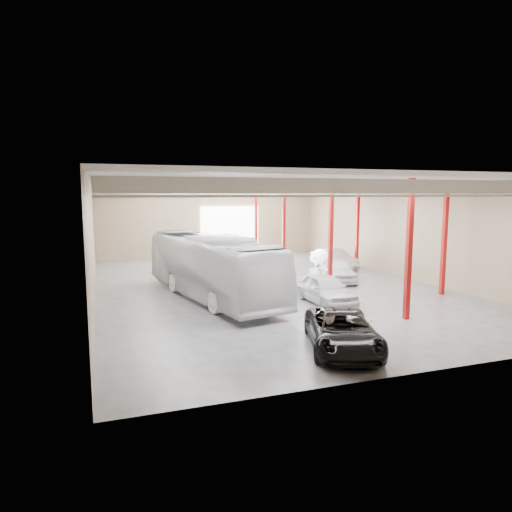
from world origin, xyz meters
TOP-DOWN VIEW (x-y plane):
  - depot_shell at (0.13, 0.48)m, footprint 22.12×32.12m
  - coach_bus at (-4.31, -2.10)m, footprint 5.64×14.07m
  - black_sedan at (-1.56, -12.99)m, footprint 4.34×6.18m
  - car_row_a at (1.52, -5.72)m, footprint 2.00×4.95m
  - car_row_b at (-1.45, 4.25)m, footprint 2.50×4.46m
  - car_row_c at (-2.00, 12.00)m, footprint 3.39×5.76m
  - car_right_near at (8.09, 5.20)m, footprint 2.22×5.09m
  - car_right_far at (5.50, 0.00)m, footprint 3.04×5.15m

SIDE VIEW (x-z plane):
  - car_row_b at x=-1.45m, z-range 0.00..1.39m
  - black_sedan at x=-1.56m, z-range 0.00..1.57m
  - car_row_c at x=-2.00m, z-range 0.00..1.57m
  - car_right_near at x=8.09m, z-range 0.00..1.63m
  - car_right_far at x=5.50m, z-range 0.00..1.64m
  - car_row_a at x=1.52m, z-range 0.00..1.69m
  - coach_bus at x=-4.31m, z-range 0.00..3.82m
  - depot_shell at x=0.13m, z-range 1.44..8.51m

